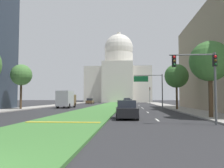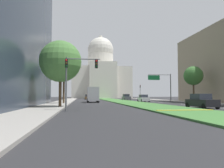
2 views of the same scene
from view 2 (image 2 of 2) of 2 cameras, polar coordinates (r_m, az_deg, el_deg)
The scene contains 18 objects.
ground_plane at distance 58.78m, azimuth 1.24°, elevation -4.48°, with size 260.00×260.00×0.00m, color #2B2B2D.
grass_median at distance 53.76m, azimuth 2.12°, elevation -4.54°, with size 6.09×91.69×0.14m, color #427A38.
median_curb_nose at distance 21.13m, azimuth 18.77°, elevation -6.58°, with size 5.48×0.50×0.04m, color gold.
lane_dashes_right at distance 59.49m, azimuth 8.31°, elevation -4.43°, with size 0.16×76.73×0.01m.
sidewalk_left at distance 47.99m, azimuth -12.85°, elevation -4.65°, with size 4.00×91.69×0.15m, color #9E9991.
sidewalk_right at distance 53.05m, azimuth 17.64°, elevation -4.42°, with size 4.00×91.69×0.15m, color #9E9991.
capitol_building at distance 109.01m, azimuth -3.03°, elevation 2.23°, with size 28.21×26.50×32.12m.
traffic_light_near_left at distance 20.94m, azimuth -9.76°, elevation 3.23°, with size 3.34×0.35×5.20m.
traffic_light_far_right at distance 76.20m, azimuth 7.51°, elevation -1.62°, with size 0.28×0.35×5.20m.
overhead_guide_sign at distance 51.26m, azimuth 13.19°, elevation 0.58°, with size 5.59×0.20×6.50m.
street_tree_left_near at distance 27.14m, azimuth -13.53°, elevation 5.84°, with size 5.09×5.09×8.23m.
street_tree_left_mid at distance 38.86m, azimuth -12.66°, elevation 3.07°, with size 3.41×3.41×7.34m.
street_tree_right_mid at distance 45.04m, azimuth 20.81°, elevation 2.04°, with size 3.72×3.72×7.22m.
sedan_lead_stopped at distance 27.51m, azimuth 22.71°, elevation -4.30°, with size 2.18×4.23×1.71m.
sedan_midblock at distance 49.54m, azimuth 8.36°, elevation -3.83°, with size 1.96×4.31×1.66m.
sedan_distant at distance 66.56m, azimuth 3.80°, elevation -3.55°, with size 2.08×4.61×1.87m.
sedan_far_horizon at distance 74.29m, azimuth -6.48°, elevation -3.51°, with size 2.05×4.51×1.75m.
box_truck_delivery at distance 45.79m, azimuth -5.13°, elevation -2.80°, with size 2.40×6.40×3.20m.
Camera 2 is at (-9.49, -7.05, 1.55)m, focal length 34.37 mm.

